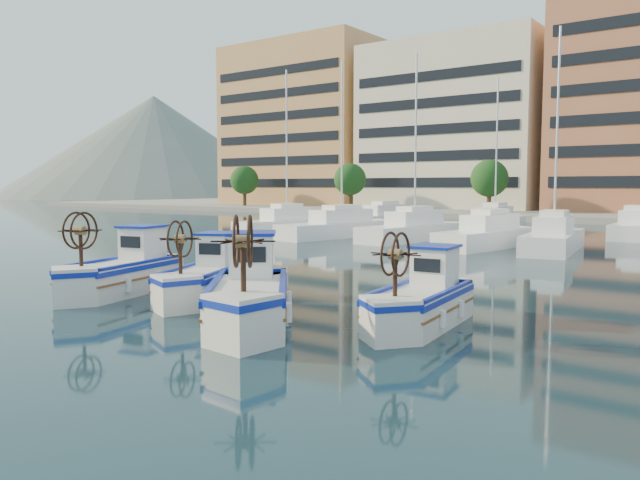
{
  "coord_description": "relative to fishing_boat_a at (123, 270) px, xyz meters",
  "views": [
    {
      "loc": [
        11.38,
        -11.34,
        3.42
      ],
      "look_at": [
        -1.71,
        6.33,
        1.5
      ],
      "focal_mm": 35.0,
      "sensor_mm": 36.0,
      "label": 1
    }
  ],
  "objects": [
    {
      "name": "ground",
      "position": [
        5.39,
        -0.75,
        -0.74
      ],
      "size": [
        300.0,
        300.0,
        0.0
      ],
      "primitive_type": "plane",
      "color": "#17323D",
      "rests_on": "ground"
    },
    {
      "name": "hill_west",
      "position": [
        -134.61,
        109.25,
        -0.74
      ],
      "size": [
        180.0,
        180.0,
        60.0
      ],
      "primitive_type": "cone",
      "color": "slate",
      "rests_on": "ground"
    },
    {
      "name": "yacht_marina",
      "position": [
        2.36,
        27.33,
        -0.21
      ],
      "size": [
        36.55,
        21.25,
        11.5
      ],
      "color": "white",
      "rests_on": "ground"
    },
    {
      "name": "fishing_boat_a",
      "position": [
        0.0,
        0.0,
        0.0
      ],
      "size": [
        2.74,
        4.42,
        2.68
      ],
      "rotation": [
        0.0,
        0.0,
        0.26
      ],
      "color": "silver",
      "rests_on": "ground"
    },
    {
      "name": "fishing_boat_b",
      "position": [
        2.9,
        0.82,
        -0.05
      ],
      "size": [
        3.0,
        4.12,
        2.48
      ],
      "rotation": [
        0.0,
        0.0,
        0.41
      ],
      "color": "silver",
      "rests_on": "ground"
    },
    {
      "name": "fishing_boat_c",
      "position": [
        6.3,
        -0.9,
        0.04
      ],
      "size": [
        4.14,
        4.49,
        2.81
      ],
      "rotation": [
        0.0,
        0.0,
        0.69
      ],
      "color": "silver",
      "rests_on": "ground"
    },
    {
      "name": "fishing_boat_d",
      "position": [
        9.8,
        1.5,
        -0.07
      ],
      "size": [
        1.98,
        3.96,
        2.42
      ],
      "rotation": [
        0.0,
        0.0,
        0.11
      ],
      "color": "silver",
      "rests_on": "ground"
    }
  ]
}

